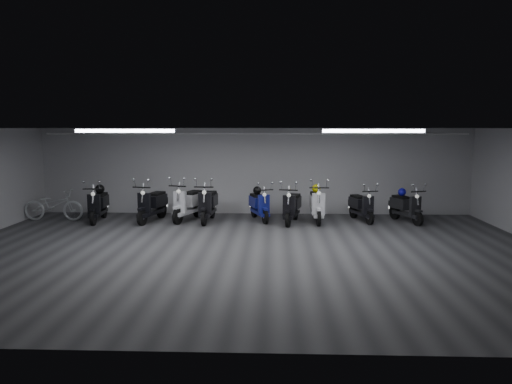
{
  "coord_description": "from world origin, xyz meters",
  "views": [
    {
      "loc": [
        0.63,
        -10.8,
        2.83
      ],
      "look_at": [
        0.14,
        2.5,
        1.05
      ],
      "focal_mm": 34.11,
      "sensor_mm": 36.0,
      "label": 1
    }
  ],
  "objects_px": {
    "scooter_4": "(259,200)",
    "helmet_1": "(402,192)",
    "scooter_3": "(208,199)",
    "helmet_3": "(100,189)",
    "scooter_5": "(292,201)",
    "helmet_2": "(316,188)",
    "scooter_6": "(317,199)",
    "bicycle": "(53,202)",
    "helmet_0": "(257,190)",
    "scooter_9": "(406,202)",
    "scooter_8": "(362,201)",
    "scooter_1": "(152,199)",
    "scooter_0": "(98,200)",
    "scooter_2": "(188,198)"
  },
  "relations": [
    {
      "from": "scooter_8",
      "to": "scooter_4",
      "type": "bearing_deg",
      "value": 163.69
    },
    {
      "from": "scooter_6",
      "to": "bicycle",
      "type": "height_order",
      "value": "scooter_6"
    },
    {
      "from": "scooter_1",
      "to": "scooter_4",
      "type": "height_order",
      "value": "scooter_1"
    },
    {
      "from": "scooter_6",
      "to": "helmet_3",
      "type": "xyz_separation_m",
      "value": [
        -6.59,
        0.07,
        0.27
      ]
    },
    {
      "from": "bicycle",
      "to": "helmet_1",
      "type": "bearing_deg",
      "value": -87.96
    },
    {
      "from": "helmet_2",
      "to": "scooter_6",
      "type": "bearing_deg",
      "value": -89.49
    },
    {
      "from": "scooter_4",
      "to": "helmet_2",
      "type": "height_order",
      "value": "scooter_4"
    },
    {
      "from": "scooter_3",
      "to": "scooter_6",
      "type": "distance_m",
      "value": 3.26
    },
    {
      "from": "helmet_3",
      "to": "scooter_4",
      "type": "bearing_deg",
      "value": 1.16
    },
    {
      "from": "scooter_9",
      "to": "helmet_3",
      "type": "height_order",
      "value": "scooter_9"
    },
    {
      "from": "scooter_2",
      "to": "helmet_3",
      "type": "distance_m",
      "value": 2.71
    },
    {
      "from": "scooter_3",
      "to": "scooter_4",
      "type": "xyz_separation_m",
      "value": [
        1.54,
        0.25,
        -0.08
      ]
    },
    {
      "from": "scooter_0",
      "to": "helmet_0",
      "type": "distance_m",
      "value": 4.81
    },
    {
      "from": "bicycle",
      "to": "helmet_3",
      "type": "relative_size",
      "value": 6.35
    },
    {
      "from": "scooter_1",
      "to": "helmet_0",
      "type": "xyz_separation_m",
      "value": [
        3.15,
        0.52,
        0.21
      ]
    },
    {
      "from": "scooter_6",
      "to": "scooter_4",
      "type": "bearing_deg",
      "value": 173.76
    },
    {
      "from": "scooter_5",
      "to": "scooter_8",
      "type": "bearing_deg",
      "value": 22.95
    },
    {
      "from": "helmet_0",
      "to": "helmet_1",
      "type": "bearing_deg",
      "value": -1.93
    },
    {
      "from": "scooter_6",
      "to": "scooter_9",
      "type": "bearing_deg",
      "value": 0.15
    },
    {
      "from": "scooter_8",
      "to": "helmet_2",
      "type": "height_order",
      "value": "scooter_8"
    },
    {
      "from": "scooter_8",
      "to": "helmet_2",
      "type": "distance_m",
      "value": 1.42
    },
    {
      "from": "scooter_0",
      "to": "scooter_3",
      "type": "bearing_deg",
      "value": -3.46
    },
    {
      "from": "scooter_9",
      "to": "helmet_3",
      "type": "xyz_separation_m",
      "value": [
        -9.25,
        0.04,
        0.34
      ]
    },
    {
      "from": "scooter_9",
      "to": "helmet_0",
      "type": "distance_m",
      "value": 4.48
    },
    {
      "from": "scooter_3",
      "to": "helmet_2",
      "type": "height_order",
      "value": "scooter_3"
    },
    {
      "from": "scooter_6",
      "to": "bicycle",
      "type": "relative_size",
      "value": 1.03
    },
    {
      "from": "scooter_5",
      "to": "helmet_2",
      "type": "distance_m",
      "value": 0.94
    },
    {
      "from": "scooter_2",
      "to": "scooter_5",
      "type": "relative_size",
      "value": 1.06
    },
    {
      "from": "scooter_5",
      "to": "scooter_6",
      "type": "distance_m",
      "value": 0.78
    },
    {
      "from": "scooter_9",
      "to": "bicycle",
      "type": "relative_size",
      "value": 0.92
    },
    {
      "from": "scooter_3",
      "to": "scooter_8",
      "type": "distance_m",
      "value": 4.63
    },
    {
      "from": "scooter_0",
      "to": "scooter_5",
      "type": "distance_m",
      "value": 5.82
    },
    {
      "from": "scooter_5",
      "to": "bicycle",
      "type": "height_order",
      "value": "scooter_5"
    },
    {
      "from": "scooter_5",
      "to": "helmet_3",
      "type": "height_order",
      "value": "scooter_5"
    },
    {
      "from": "helmet_1",
      "to": "bicycle",
      "type": "bearing_deg",
      "value": -178.44
    },
    {
      "from": "scooter_5",
      "to": "helmet_0",
      "type": "relative_size",
      "value": 6.96
    },
    {
      "from": "scooter_8",
      "to": "bicycle",
      "type": "height_order",
      "value": "scooter_8"
    },
    {
      "from": "scooter_2",
      "to": "bicycle",
      "type": "relative_size",
      "value": 1.05
    },
    {
      "from": "scooter_5",
      "to": "scooter_9",
      "type": "bearing_deg",
      "value": 16.97
    },
    {
      "from": "scooter_4",
      "to": "scooter_6",
      "type": "height_order",
      "value": "scooter_6"
    },
    {
      "from": "scooter_5",
      "to": "helmet_0",
      "type": "bearing_deg",
      "value": 162.61
    },
    {
      "from": "bicycle",
      "to": "scooter_5",
      "type": "bearing_deg",
      "value": -90.92
    },
    {
      "from": "bicycle",
      "to": "helmet_1",
      "type": "xyz_separation_m",
      "value": [
        10.57,
        0.29,
        0.31
      ]
    },
    {
      "from": "helmet_3",
      "to": "helmet_0",
      "type": "bearing_deg",
      "value": 3.81
    },
    {
      "from": "scooter_4",
      "to": "helmet_1",
      "type": "distance_m",
      "value": 4.31
    },
    {
      "from": "scooter_6",
      "to": "helmet_3",
      "type": "relative_size",
      "value": 6.53
    },
    {
      "from": "scooter_3",
      "to": "helmet_3",
      "type": "bearing_deg",
      "value": -178.91
    },
    {
      "from": "scooter_4",
      "to": "scooter_5",
      "type": "relative_size",
      "value": 0.94
    },
    {
      "from": "scooter_1",
      "to": "helmet_1",
      "type": "xyz_separation_m",
      "value": [
        7.52,
        0.37,
        0.2
      ]
    },
    {
      "from": "helmet_0",
      "to": "helmet_1",
      "type": "height_order",
      "value": "helmet_0"
    }
  ]
}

